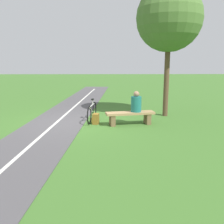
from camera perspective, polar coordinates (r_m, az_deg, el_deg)
name	(u,v)px	position (r m, az deg, el deg)	size (l,w,h in m)	color
ground_plane	(75,122)	(9.47, -8.52, -2.36)	(80.00, 80.00, 0.00)	#3D6B28
paved_path	(8,165)	(6.00, -22.97, -11.32)	(2.14, 36.00, 0.02)	#4C494C
path_centre_line	(8,165)	(5.99, -22.97, -11.23)	(0.10, 32.00, 0.00)	silver
bench	(130,116)	(8.97, 4.24, -0.90)	(1.83, 0.77, 0.47)	#A88456
person_seated	(136,103)	(8.94, 5.65, 2.07)	(0.44, 0.44, 0.76)	#1E6B66
bicycle	(92,112)	(9.53, -4.68, 0.02)	(0.27, 1.70, 0.85)	black
backpack	(96,119)	(9.10, -3.84, -1.60)	(0.29, 0.34, 0.39)	olive
tree_far_right	(169,19)	(10.66, 13.15, 20.39)	(2.64, 2.64, 5.29)	brown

